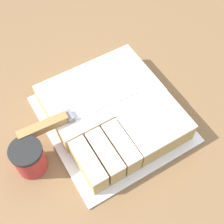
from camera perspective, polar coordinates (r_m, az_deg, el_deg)
name	(u,v)px	position (r m, az deg, el deg)	size (l,w,h in m)	color
ground_plane	(114,193)	(1.73, 0.36, -14.67)	(8.00, 8.00, 0.00)	#4C4742
countertop	(115,156)	(1.29, 0.47, -8.08)	(1.40, 1.10, 0.94)	brown
cake_board	(112,119)	(0.82, 0.00, -1.28)	(0.33, 0.35, 0.01)	silver
cake	(112,111)	(0.79, 0.06, 0.23)	(0.29, 0.31, 0.06)	tan
knife	(57,121)	(0.74, -10.04, -1.70)	(0.31, 0.04, 0.02)	silver
coffee_cup	(29,158)	(0.75, -14.93, -8.14)	(0.08, 0.08, 0.09)	#B23333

